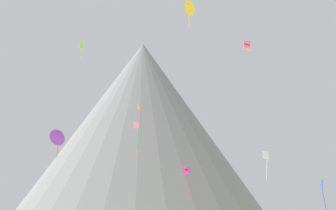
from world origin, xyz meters
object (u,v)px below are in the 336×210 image
object	(u,v)px
kite_blue_low	(323,190)
kite_lime_high	(81,47)
kite_rainbow_high	(247,46)
kite_magenta_low	(186,171)
kite_violet_mid	(58,137)
kite_yellow_high	(189,8)
rock_massif	(143,137)
kite_pink_low	(137,130)
kite_white_low	(266,158)
kite_gold_mid	(138,110)

from	to	relation	value
kite_blue_low	kite_lime_high	bearing A→B (deg)	-65.64
kite_rainbow_high	kite_magenta_low	bearing A→B (deg)	-125.31
kite_violet_mid	kite_magenta_low	size ratio (longest dim) A/B	0.78
kite_rainbow_high	kite_yellow_high	xyz separation A→B (m)	(-9.94, -5.85, 3.68)
kite_blue_low	kite_magenta_low	size ratio (longest dim) A/B	0.76
rock_massif	kite_violet_mid	xyz separation A→B (m)	(-11.35, -64.24, -10.47)
kite_violet_mid	kite_magenta_low	world-z (taller)	kite_violet_mid
kite_magenta_low	kite_pink_low	xyz separation A→B (m)	(-7.83, -27.77, 2.13)
kite_blue_low	kite_magenta_low	xyz separation A→B (m)	(-13.22, 27.08, 4.47)
kite_white_low	kite_magenta_low	world-z (taller)	kite_white_low
rock_massif	kite_gold_mid	distance (m)	42.39
kite_yellow_high	kite_blue_low	bearing A→B (deg)	91.31
kite_rainbow_high	kite_pink_low	distance (m)	31.57
kite_gold_mid	kite_pink_low	bearing A→B (deg)	85.22
kite_lime_high	kite_pink_low	distance (m)	24.76
kite_gold_mid	kite_rainbow_high	distance (m)	25.74
kite_yellow_high	kite_pink_low	distance (m)	26.45
rock_massif	kite_white_low	size ratio (longest dim) A/B	18.40
kite_rainbow_high	kite_white_low	size ratio (longest dim) A/B	0.27
kite_violet_mid	kite_pink_low	world-z (taller)	kite_violet_mid
kite_lime_high	kite_magenta_low	world-z (taller)	kite_lime_high
kite_lime_high	kite_white_low	distance (m)	35.73
kite_lime_high	kite_yellow_high	distance (m)	17.69
kite_blue_low	kite_white_low	world-z (taller)	kite_white_low
kite_lime_high	kite_white_low	xyz separation A→B (m)	(30.51, 9.62, -15.91)
kite_yellow_high	kite_magenta_low	size ratio (longest dim) A/B	0.86
kite_gold_mid	kite_blue_low	distance (m)	45.13
kite_pink_low	kite_gold_mid	bearing A→B (deg)	-3.60
kite_gold_mid	kite_rainbow_high	size ratio (longest dim) A/B	3.36
rock_massif	kite_yellow_high	distance (m)	66.21
kite_blue_low	kite_rainbow_high	distance (m)	30.99
kite_white_low	rock_massif	bearing A→B (deg)	142.81
kite_gold_mid	kite_rainbow_high	world-z (taller)	kite_rainbow_high
kite_magenta_low	kite_rainbow_high	bearing A→B (deg)	-94.77
kite_gold_mid	kite_yellow_high	world-z (taller)	kite_yellow_high
rock_massif	kite_pink_low	xyz separation A→B (m)	(0.32, -78.83, -11.86)
kite_violet_mid	kite_pink_low	bearing A→B (deg)	-91.38
kite_gold_mid	kite_violet_mid	xyz separation A→B (m)	(-11.01, -21.89, -8.90)
kite_violet_mid	kite_lime_high	bearing A→B (deg)	-0.58
rock_massif	kite_pink_low	world-z (taller)	rock_massif
kite_lime_high	kite_yellow_high	world-z (taller)	kite_yellow_high
kite_gold_mid	kite_yellow_high	xyz separation A→B (m)	(8.04, -22.72, 11.05)
kite_violet_mid	kite_white_low	size ratio (longest dim) A/B	0.82
rock_massif	kite_lime_high	size ratio (longest dim) A/B	29.87
kite_yellow_high	kite_pink_low	world-z (taller)	kite_yellow_high
kite_blue_low	kite_white_low	distance (m)	26.39
kite_rainbow_high	kite_blue_low	bearing A→B (deg)	16.50
rock_massif	kite_magenta_low	xyz separation A→B (m)	(8.15, -51.06, -13.99)
kite_lime_high	rock_massif	bearing A→B (deg)	91.59
kite_white_low	kite_magenta_low	distance (m)	13.74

